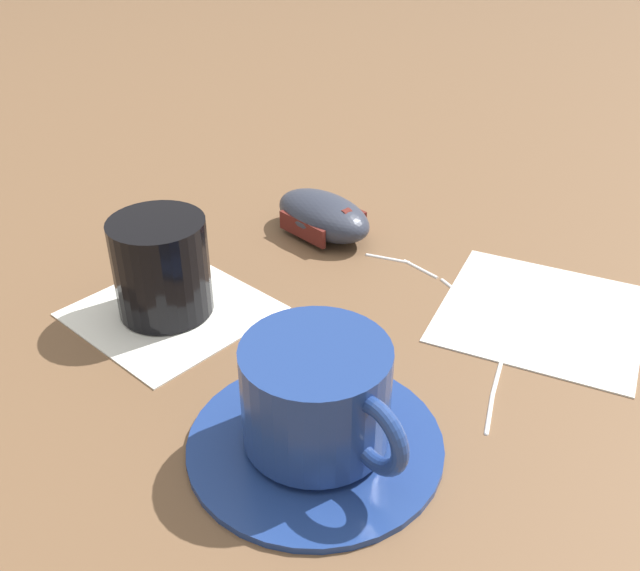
% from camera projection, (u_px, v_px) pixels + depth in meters
% --- Properties ---
extents(ground_plane, '(3.00, 3.00, 0.00)m').
position_uv_depth(ground_plane, '(307.00, 345.00, 0.53)').
color(ground_plane, brown).
extents(saucer, '(0.16, 0.16, 0.01)m').
position_uv_depth(saucer, '(315.00, 440.00, 0.44)').
color(saucer, navy).
rests_on(saucer, ground).
extents(coffee_cup, '(0.09, 0.12, 0.07)m').
position_uv_depth(coffee_cup, '(318.00, 395.00, 0.42)').
color(coffee_cup, navy).
rests_on(coffee_cup, saucer).
extents(computer_mouse, '(0.07, 0.11, 0.04)m').
position_uv_depth(computer_mouse, '(323.00, 215.00, 0.67)').
color(computer_mouse, '#2D3342').
rests_on(computer_mouse, ground).
extents(mouse_cable, '(0.15, 0.20, 0.00)m').
position_uv_depth(mouse_cable, '(456.00, 318.00, 0.56)').
color(mouse_cable, white).
rests_on(mouse_cable, ground).
extents(napkin_under_glass, '(0.14, 0.14, 0.00)m').
position_uv_depth(napkin_under_glass, '(172.00, 311.00, 0.57)').
color(napkin_under_glass, silver).
rests_on(napkin_under_glass, ground).
extents(drinking_glass, '(0.07, 0.07, 0.08)m').
position_uv_depth(drinking_glass, '(161.00, 267.00, 0.55)').
color(drinking_glass, black).
rests_on(drinking_glass, napkin_under_glass).
extents(napkin_spare, '(0.19, 0.19, 0.00)m').
position_uv_depth(napkin_spare, '(541.00, 313.00, 0.57)').
color(napkin_spare, silver).
rests_on(napkin_spare, ground).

